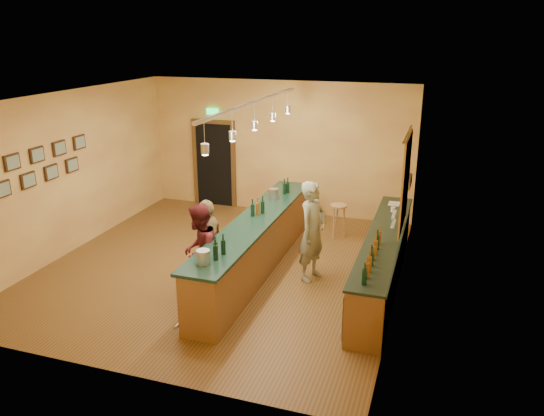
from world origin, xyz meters
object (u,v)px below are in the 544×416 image
(tasting_bar, at_px, (256,241))
(customer_b, at_px, (209,244))
(bartender, at_px, (312,231))
(customer_a, at_px, (200,252))
(back_counter, at_px, (383,259))
(bar_stool, at_px, (338,211))

(tasting_bar, bearing_deg, customer_b, -122.67)
(bartender, relative_size, customer_b, 1.13)
(customer_a, height_order, customer_b, customer_a)
(back_counter, relative_size, customer_b, 2.82)
(bartender, height_order, bar_stool, bartender)
(tasting_bar, height_order, customer_b, customer_b)
(bartender, xyz_separation_m, customer_b, (-1.60, -0.90, -0.10))
(back_counter, relative_size, tasting_bar, 0.89)
(back_counter, xyz_separation_m, customer_a, (-2.85, -1.39, 0.33))
(customer_a, bearing_deg, tasting_bar, 148.61)
(back_counter, xyz_separation_m, bartender, (-1.25, -0.13, 0.43))
(back_counter, xyz_separation_m, tasting_bar, (-2.31, -0.18, 0.12))
(customer_b, xyz_separation_m, bar_stool, (1.65, 3.06, -0.22))
(back_counter, height_order, tasting_bar, tasting_bar)
(tasting_bar, bearing_deg, bartender, 2.67)
(customer_b, bearing_deg, bar_stool, 148.92)
(tasting_bar, relative_size, customer_a, 3.13)
(tasting_bar, bearing_deg, bar_stool, 63.39)
(bartender, relative_size, customer_a, 1.12)
(back_counter, bearing_deg, customer_b, -160.03)
(back_counter, distance_m, bar_stool, 2.35)
(customer_a, xyz_separation_m, bar_stool, (1.65, 3.41, -0.23))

